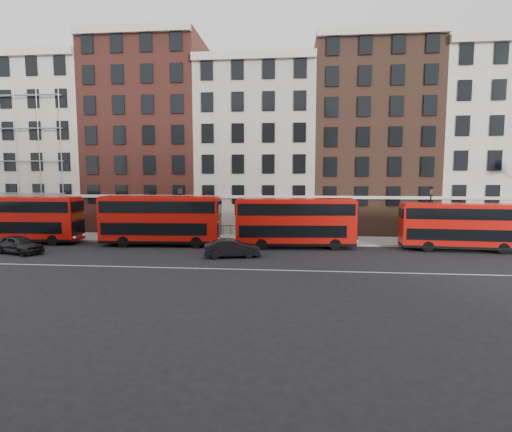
# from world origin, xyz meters

# --- Properties ---
(ground) EXTENTS (120.00, 120.00, 0.00)m
(ground) POSITION_xyz_m (0.00, 0.00, 0.00)
(ground) COLOR black
(ground) RESTS_ON ground
(pavement) EXTENTS (80.00, 5.00, 0.15)m
(pavement) POSITION_xyz_m (0.00, 10.50, 0.07)
(pavement) COLOR gray
(pavement) RESTS_ON ground
(kerb) EXTENTS (80.00, 0.30, 0.16)m
(kerb) POSITION_xyz_m (0.00, 8.00, 0.08)
(kerb) COLOR gray
(kerb) RESTS_ON ground
(road_centre_line) EXTENTS (70.00, 0.12, 0.01)m
(road_centre_line) POSITION_xyz_m (0.00, -2.00, 0.01)
(road_centre_line) COLOR white
(road_centre_line) RESTS_ON ground
(building_terrace) EXTENTS (64.00, 11.95, 22.00)m
(building_terrace) POSITION_xyz_m (-0.31, 17.88, 10.24)
(building_terrace) COLOR #ADA496
(building_terrace) RESTS_ON ground
(bus_a) EXTENTS (10.69, 2.78, 4.47)m
(bus_a) POSITION_xyz_m (-21.31, 6.59, 2.40)
(bus_a) COLOR #BB0F09
(bus_a) RESTS_ON ground
(bus_b) EXTENTS (11.03, 3.14, 4.59)m
(bus_b) POSITION_xyz_m (-7.95, 6.58, 2.46)
(bus_b) COLOR #BB0F09
(bus_b) RESTS_ON ground
(bus_c) EXTENTS (10.71, 3.32, 4.43)m
(bus_c) POSITION_xyz_m (4.37, 6.58, 2.38)
(bus_c) COLOR #BB0F09
(bus_c) RESTS_ON ground
(bus_d) EXTENTS (9.87, 2.97, 4.09)m
(bus_d) POSITION_xyz_m (18.45, 6.59, 2.19)
(bus_d) COLOR #BB0F09
(bus_d) RESTS_ON ground
(car_rear) EXTENTS (4.82, 3.09, 1.53)m
(car_rear) POSITION_xyz_m (-18.47, 1.78, 0.76)
(car_rear) COLOR black
(car_rear) RESTS_ON ground
(car_front) EXTENTS (4.65, 2.53, 1.45)m
(car_front) POSITION_xyz_m (-0.58, 2.06, 0.73)
(car_front) COLOR black
(car_front) RESTS_ON ground
(lamp_post_left) EXTENTS (0.44, 0.44, 5.33)m
(lamp_post_left) POSITION_xyz_m (-6.58, 8.41, 3.08)
(lamp_post_left) COLOR black
(lamp_post_left) RESTS_ON pavement
(lamp_post_right) EXTENTS (0.44, 0.44, 5.33)m
(lamp_post_right) POSITION_xyz_m (16.82, 9.17, 3.08)
(lamp_post_right) COLOR black
(lamp_post_right) RESTS_ON pavement
(traffic_light) EXTENTS (0.25, 0.45, 3.27)m
(traffic_light) POSITION_xyz_m (22.46, 8.10, 2.45)
(traffic_light) COLOR black
(traffic_light) RESTS_ON pavement
(iron_railings) EXTENTS (6.60, 0.06, 1.00)m
(iron_railings) POSITION_xyz_m (0.00, 12.70, 0.65)
(iron_railings) COLOR black
(iron_railings) RESTS_ON pavement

